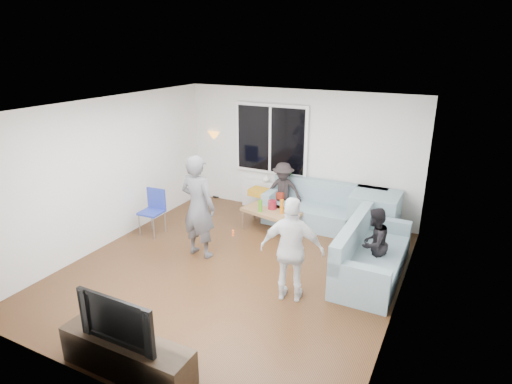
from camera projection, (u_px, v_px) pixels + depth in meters
The scene contains 30 objects.
floor at pixel (234, 270), 6.88m from camera, with size 5.00×5.50×0.04m, color #56351C.
ceiling at pixel (231, 105), 6.00m from camera, with size 5.00×5.50×0.04m, color white.
wall_back at pixel (299, 153), 8.77m from camera, with size 5.00×0.04×2.60m, color silver.
wall_front at pixel (90, 279), 4.10m from camera, with size 5.00×0.04×2.60m, color silver.
wall_left at pixel (108, 172), 7.51m from camera, with size 0.04×5.50×2.60m, color silver.
wall_right at pixel (406, 223), 5.37m from camera, with size 0.04×5.50×2.60m, color silver.
window_frame at pixel (271, 139), 8.87m from camera, with size 1.62×0.06×1.47m, color white.
window_glass at pixel (270, 140), 8.84m from camera, with size 1.50×0.02×1.35m, color black.
window_mullion at pixel (270, 140), 8.83m from camera, with size 0.05×0.03×1.35m, color white.
radiator at pixel (270, 196), 9.25m from camera, with size 1.30×0.12×0.62m, color silver.
potted_plant at pixel (288, 178), 8.89m from camera, with size 0.18×0.14×0.32m, color #295F26.
vase at pixel (266, 178), 9.13m from camera, with size 0.15×0.15×0.16m, color white.
sofa_back_section at pixel (323, 206), 8.33m from camera, with size 2.30×0.85×0.85m, color gray, non-canonical shape.
sofa_right_section at pixel (373, 251), 6.55m from camera, with size 0.85×2.00×0.85m, color gray, non-canonical shape.
sofa_corner at pixel (374, 215), 7.91m from camera, with size 0.85×0.85×0.85m, color gray.
cushion_yellow at pixel (259, 192), 8.87m from camera, with size 0.38×0.32×0.14m, color #BF841B.
cushion_red at pixel (277, 194), 8.78m from camera, with size 0.36×0.30×0.13m, color maroon.
coffee_table at pixel (271, 220), 8.28m from camera, with size 1.10×0.60×0.40m, color olive.
pitcher at pixel (272, 205), 8.25m from camera, with size 0.17×0.17×0.17m, color maroon.
side_chair at pixel (152, 213), 8.01m from camera, with size 0.40×0.40×0.86m, color #233299, non-canonical shape.
floor_lamp at pixel (216, 165), 9.84m from camera, with size 0.32×0.32×1.56m, color orange, non-canonical shape.
player_left at pixel (198, 207), 7.06m from camera, with size 0.65×0.42×1.77m, color #4D4D52.
player_right at pixel (292, 250), 5.85m from camera, with size 0.89×0.37×1.52m, color silver.
spectator_right at pixel (374, 243), 6.48m from camera, with size 0.55×0.43×1.13m, color black.
spectator_back at pixel (283, 191), 8.67m from camera, with size 0.77×0.44×1.20m, color black.
tv_console at pixel (127, 356), 4.66m from camera, with size 1.60×0.40×0.44m, color #322519.
television at pixel (122, 317), 4.49m from camera, with size 0.99×0.13×0.57m, color black.
bottle_e at pixel (291, 206), 8.17m from camera, with size 0.07×0.07×0.19m, color black.
bottle_d at pixel (282, 207), 8.01m from camera, with size 0.07×0.07×0.27m, color orange.
bottle_b at pixel (260, 206), 8.10m from camera, with size 0.08×0.08×0.24m, color #43921A.
Camera 1 is at (3.05, -5.25, 3.46)m, focal length 29.85 mm.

